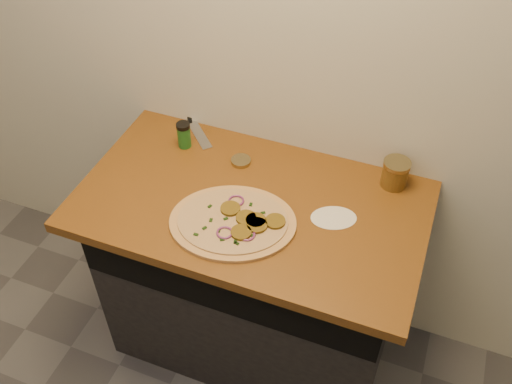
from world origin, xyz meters
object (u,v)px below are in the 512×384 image
at_px(spice_shaker, 184,135).
at_px(chefs_knife, 192,122).
at_px(pizza, 234,222).
at_px(salsa_jar, 395,173).

bearing_deg(spice_shaker, chefs_knife, 105.03).
xyz_separation_m(pizza, chefs_knife, (-0.37, 0.44, -0.00)).
bearing_deg(salsa_jar, spice_shaker, -174.76).
xyz_separation_m(chefs_knife, spice_shaker, (0.04, -0.14, 0.05)).
xyz_separation_m(pizza, salsa_jar, (0.45, 0.38, 0.04)).
xyz_separation_m(chefs_knife, salsa_jar, (0.82, -0.07, 0.05)).
height_order(pizza, spice_shaker, spice_shaker).
bearing_deg(spice_shaker, salsa_jar, 5.24).
bearing_deg(chefs_knife, salsa_jar, -4.61).
distance_m(chefs_knife, salsa_jar, 0.82).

